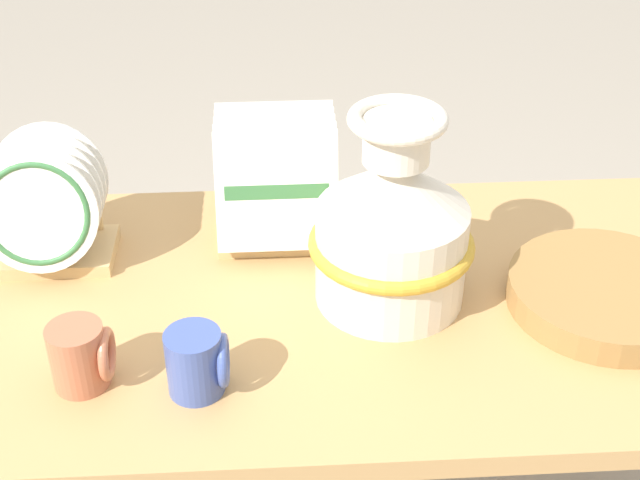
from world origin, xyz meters
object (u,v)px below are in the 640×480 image
(mug_cobalt_glaze, at_px, (198,362))
(mug_terracotta_glaze, at_px, (82,356))
(dish_rack_square_plates, at_px, (277,192))
(ceramic_vase, at_px, (392,226))
(dish_rack_round_plates, at_px, (46,214))
(wicker_charger_stack, at_px, (606,293))

(mug_cobalt_glaze, bearing_deg, mug_terracotta_glaze, 171.85)
(dish_rack_square_plates, bearing_deg, mug_cobalt_glaze, -106.92)
(ceramic_vase, relative_size, dish_rack_round_plates, 1.49)
(ceramic_vase, xyz_separation_m, mug_terracotta_glaze, (-0.45, -0.18, -0.08))
(ceramic_vase, relative_size, mug_cobalt_glaze, 3.32)
(dish_rack_round_plates, height_order, mug_terracotta_glaze, dish_rack_round_plates)
(wicker_charger_stack, bearing_deg, mug_cobalt_glaze, -166.16)
(dish_rack_square_plates, xyz_separation_m, mug_terracotta_glaze, (-0.28, -0.36, -0.04))
(ceramic_vase, height_order, dish_rack_square_plates, ceramic_vase)
(dish_rack_round_plates, xyz_separation_m, mug_cobalt_glaze, (0.26, -0.33, -0.04))
(dish_rack_round_plates, relative_size, mug_cobalt_glaze, 2.22)
(dish_rack_square_plates, xyz_separation_m, mug_cobalt_glaze, (-0.12, -0.38, -0.04))
(ceramic_vase, bearing_deg, mug_cobalt_glaze, -145.37)
(ceramic_vase, xyz_separation_m, wicker_charger_stack, (0.33, -0.05, -0.11))
(ceramic_vase, relative_size, wicker_charger_stack, 1.05)
(dish_rack_round_plates, relative_size, mug_terracotta_glaze, 2.22)
(dish_rack_round_plates, height_order, wicker_charger_stack, dish_rack_round_plates)
(wicker_charger_stack, height_order, mug_cobalt_glaze, mug_cobalt_glaze)
(dish_rack_round_plates, relative_size, dish_rack_square_plates, 0.97)
(mug_cobalt_glaze, bearing_deg, ceramic_vase, 34.63)
(dish_rack_square_plates, bearing_deg, ceramic_vase, -46.67)
(dish_rack_round_plates, distance_m, mug_terracotta_glaze, 0.33)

